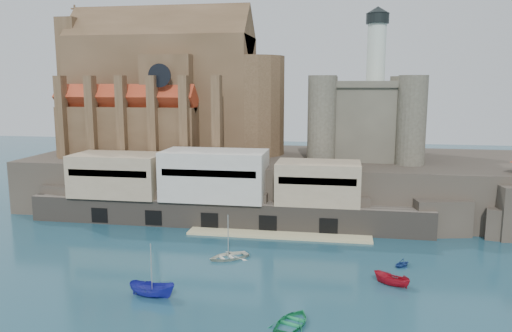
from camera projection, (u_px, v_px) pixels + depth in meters
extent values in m
plane|color=#163B4B|center=(246.00, 277.00, 64.21)|extent=(300.00, 300.00, 0.00)
cube|color=#2C2621|center=(282.00, 180.00, 102.26)|extent=(100.00, 34.00, 10.00)
cube|color=#2C2621|center=(69.00, 200.00, 92.87)|extent=(9.00, 5.00, 6.00)
cube|color=#2C2621|center=(151.00, 204.00, 90.21)|extent=(9.00, 5.00, 6.00)
cube|color=#2C2621|center=(243.00, 208.00, 87.38)|extent=(9.00, 5.00, 6.00)
cube|color=#2C2621|center=(341.00, 212.00, 84.56)|extent=(9.00, 5.00, 6.00)
cube|color=#2C2621|center=(440.00, 216.00, 81.90)|extent=(9.00, 5.00, 6.00)
cube|color=#5E554B|center=(225.00, 213.00, 87.04)|extent=(70.00, 6.00, 4.50)
cube|color=#C5B983|center=(279.00, 235.00, 81.35)|extent=(30.00, 4.00, 0.40)
cube|color=black|center=(100.00, 215.00, 87.98)|extent=(3.00, 0.40, 2.60)
cube|color=black|center=(154.00, 218.00, 86.32)|extent=(3.00, 0.40, 2.60)
cube|color=black|center=(210.00, 220.00, 84.66)|extent=(3.00, 0.40, 2.60)
cube|color=black|center=(268.00, 223.00, 82.99)|extent=(3.00, 0.40, 2.60)
cube|color=black|center=(328.00, 226.00, 81.33)|extent=(3.00, 0.40, 2.60)
cube|color=tan|center=(118.00, 174.00, 90.34)|extent=(16.00, 9.00, 7.50)
cube|color=beige|center=(215.00, 175.00, 87.26)|extent=(18.00, 9.00, 8.50)
cube|color=tan|center=(318.00, 182.00, 84.40)|extent=(14.00, 8.00, 7.00)
cube|color=brown|center=(162.00, 95.00, 105.72)|extent=(38.00, 14.00, 24.00)
cube|color=brown|center=(161.00, 37.00, 103.73)|extent=(38.00, 13.01, 13.01)
cylinder|color=brown|center=(250.00, 106.00, 102.89)|extent=(14.00, 14.00, 20.00)
cube|color=brown|center=(181.00, 105.00, 105.38)|extent=(10.00, 20.00, 20.00)
cube|color=brown|center=(127.00, 132.00, 98.30)|extent=(28.00, 5.00, 10.00)
cube|color=brown|center=(161.00, 124.00, 116.77)|extent=(28.00, 5.00, 10.00)
cube|color=#A7351C|center=(126.00, 99.00, 97.21)|extent=(28.00, 5.66, 5.66)
cube|color=#A7351C|center=(160.00, 96.00, 115.68)|extent=(28.00, 5.66, 5.66)
cube|color=brown|center=(79.00, 86.00, 108.54)|extent=(4.00, 10.00, 28.00)
cylinder|color=black|center=(160.00, 75.00, 92.68)|extent=(4.40, 0.30, 4.40)
cube|color=brown|center=(62.00, 117.00, 96.89)|extent=(1.60, 2.20, 16.00)
cube|color=brown|center=(92.00, 118.00, 95.86)|extent=(1.60, 2.20, 16.00)
cube|color=brown|center=(122.00, 118.00, 94.82)|extent=(1.60, 2.20, 16.00)
cube|color=brown|center=(153.00, 119.00, 93.79)|extent=(1.60, 2.20, 16.00)
cube|color=brown|center=(185.00, 119.00, 92.76)|extent=(1.60, 2.20, 16.00)
cube|color=brown|center=(217.00, 119.00, 91.73)|extent=(1.60, 2.20, 16.00)
cube|color=#4D4A3D|center=(364.00, 122.00, 98.59)|extent=(16.00, 16.00, 14.00)
cube|color=#4D4A3D|center=(365.00, 84.00, 97.37)|extent=(17.00, 17.00, 1.20)
cylinder|color=#4D4A3D|center=(322.00, 119.00, 91.98)|extent=(5.20, 5.20, 16.00)
cylinder|color=#4D4A3D|center=(411.00, 120.00, 89.32)|extent=(5.20, 5.20, 16.00)
cylinder|color=#4D4A3D|center=(325.00, 114.00, 107.53)|extent=(5.20, 5.20, 16.00)
cylinder|color=#4D4A3D|center=(401.00, 115.00, 104.87)|extent=(5.20, 5.20, 16.00)
cylinder|color=silver|center=(376.00, 55.00, 98.05)|extent=(3.60, 3.60, 12.00)
cylinder|color=black|center=(378.00, 18.00, 96.89)|extent=(4.40, 4.40, 2.00)
cone|color=black|center=(378.00, 10.00, 96.63)|extent=(4.60, 4.60, 1.40)
cube|color=#2C2621|center=(505.00, 223.00, 79.83)|extent=(6.00, 5.00, 5.00)
imported|color=#22279F|center=(152.00, 296.00, 58.29)|extent=(2.38, 2.33, 5.70)
imported|color=#17834C|center=(293.00, 324.00, 51.56)|extent=(4.30, 2.47, 5.79)
imported|color=#A71122|center=(391.00, 285.00, 61.61)|extent=(2.37, 2.35, 4.60)
imported|color=silver|center=(228.00, 258.00, 70.93)|extent=(3.50, 4.10, 5.89)
imported|color=navy|center=(402.00, 266.00, 67.81)|extent=(2.74, 2.73, 2.78)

